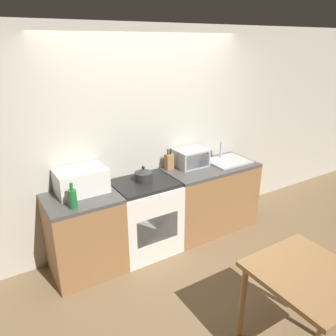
{
  "coord_description": "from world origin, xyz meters",
  "views": [
    {
      "loc": [
        -1.83,
        -2.29,
        2.41
      ],
      "look_at": [
        0.02,
        0.67,
        1.05
      ],
      "focal_mm": 35.0,
      "sensor_mm": 36.0,
      "label": 1
    }
  ],
  "objects_px": {
    "stove_range": "(145,217)",
    "bottle": "(73,198)",
    "toaster_oven": "(191,158)",
    "dining_table": "(307,284)",
    "kettle": "(143,175)",
    "microwave": "(81,181)"
  },
  "relations": [
    {
      "from": "kettle",
      "to": "microwave",
      "type": "distance_m",
      "value": 0.71
    },
    {
      "from": "stove_range",
      "to": "dining_table",
      "type": "relative_size",
      "value": 1.14
    },
    {
      "from": "kettle",
      "to": "dining_table",
      "type": "relative_size",
      "value": 0.26
    },
    {
      "from": "stove_range",
      "to": "toaster_oven",
      "type": "relative_size",
      "value": 2.27
    },
    {
      "from": "kettle",
      "to": "dining_table",
      "type": "bearing_deg",
      "value": -78.84
    },
    {
      "from": "stove_range",
      "to": "bottle",
      "type": "relative_size",
      "value": 3.45
    },
    {
      "from": "stove_range",
      "to": "bottle",
      "type": "distance_m",
      "value": 1.05
    },
    {
      "from": "bottle",
      "to": "toaster_oven",
      "type": "xyz_separation_m",
      "value": [
        1.63,
        0.32,
        0.01
      ]
    },
    {
      "from": "stove_range",
      "to": "bottle",
      "type": "height_order",
      "value": "bottle"
    },
    {
      "from": "kettle",
      "to": "toaster_oven",
      "type": "distance_m",
      "value": 0.75
    },
    {
      "from": "kettle",
      "to": "toaster_oven",
      "type": "xyz_separation_m",
      "value": [
        0.74,
        0.1,
        0.04
      ]
    },
    {
      "from": "bottle",
      "to": "microwave",
      "type": "bearing_deg",
      "value": 58.18
    },
    {
      "from": "microwave",
      "to": "bottle",
      "type": "distance_m",
      "value": 0.35
    },
    {
      "from": "bottle",
      "to": "dining_table",
      "type": "xyz_separation_m",
      "value": [
        1.27,
        -1.72,
        -0.34
      ]
    },
    {
      "from": "dining_table",
      "to": "bottle",
      "type": "bearing_deg",
      "value": 126.4
    },
    {
      "from": "stove_range",
      "to": "microwave",
      "type": "xyz_separation_m",
      "value": [
        -0.69,
        0.11,
        0.58
      ]
    },
    {
      "from": "microwave",
      "to": "toaster_oven",
      "type": "height_order",
      "value": "microwave"
    },
    {
      "from": "microwave",
      "to": "toaster_oven",
      "type": "xyz_separation_m",
      "value": [
        1.44,
        0.02,
        -0.02
      ]
    },
    {
      "from": "bottle",
      "to": "toaster_oven",
      "type": "height_order",
      "value": "bottle"
    },
    {
      "from": "toaster_oven",
      "to": "dining_table",
      "type": "relative_size",
      "value": 0.5
    },
    {
      "from": "stove_range",
      "to": "kettle",
      "type": "bearing_deg",
      "value": 68.44
    },
    {
      "from": "kettle",
      "to": "bottle",
      "type": "bearing_deg",
      "value": -165.76
    }
  ]
}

